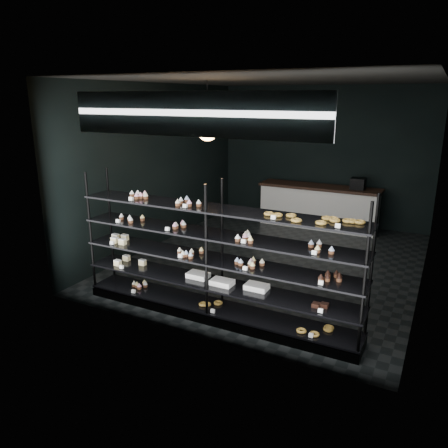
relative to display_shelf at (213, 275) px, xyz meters
name	(u,v)px	position (x,y,z in m)	size (l,w,h in m)	color
room	(278,175)	(-0.03, 2.45, 0.97)	(5.01, 6.01, 3.20)	black
display_shelf	(213,275)	(0.00, 0.00, 0.00)	(4.00, 0.50, 1.91)	black
signage	(189,114)	(-0.03, -0.48, 2.12)	(3.30, 0.05, 0.50)	#0C0C40
pendant_lamp	(208,130)	(-0.70, 1.14, 1.82)	(0.33, 0.33, 0.89)	black
service_counter	(319,206)	(0.09, 4.95, -0.13)	(2.75, 0.65, 1.23)	beige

